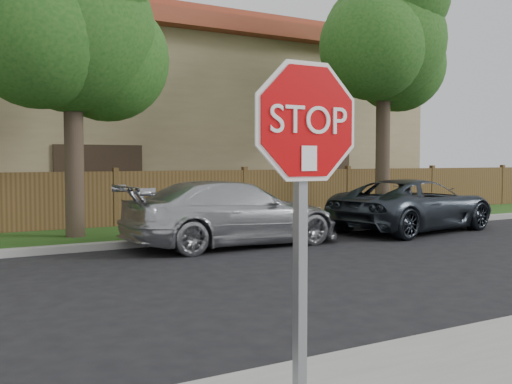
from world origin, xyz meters
TOP-DOWN VIEW (x-y plane):
  - tree_mid at (2.52, 9.57)m, footprint 4.80×3.90m
  - tree_right at (12.02, 9.57)m, footprint 4.80×3.90m
  - stop_sign at (1.18, -1.48)m, footprint 1.01×0.13m
  - sedan_right at (5.37, 7.23)m, footprint 5.02×2.08m
  - sedan_far_right at (10.87, 7.20)m, footprint 5.33×3.10m

SIDE VIEW (x-z plane):
  - sedan_far_right at x=10.87m, z-range 0.00..1.39m
  - sedan_right at x=5.37m, z-range 0.00..1.45m
  - stop_sign at x=1.18m, z-range 0.55..3.11m
  - tree_mid at x=2.52m, z-range 1.20..8.55m
  - tree_right at x=12.02m, z-range 1.47..9.67m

